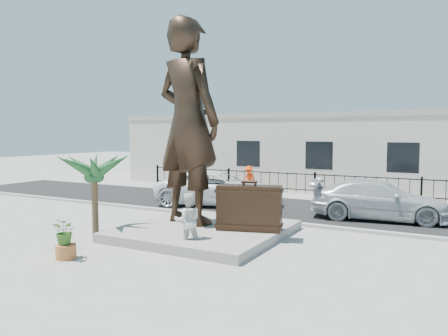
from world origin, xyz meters
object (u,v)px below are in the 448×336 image
at_px(car_white, 217,188).
at_px(suitcase, 249,208).
at_px(statue, 188,122).
at_px(tourist, 188,221).

bearing_deg(car_white, suitcase, -155.70).
bearing_deg(suitcase, statue, 162.69).
bearing_deg(car_white, statue, -175.24).
xyz_separation_m(suitcase, tourist, (-1.17, -1.92, -0.20)).
height_order(suitcase, car_white, suitcase).
relative_size(tourist, car_white, 0.29).
relative_size(statue, tourist, 4.24).
bearing_deg(tourist, suitcase, -159.95).
distance_m(suitcase, car_white, 6.83).
bearing_deg(statue, tourist, 133.12).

